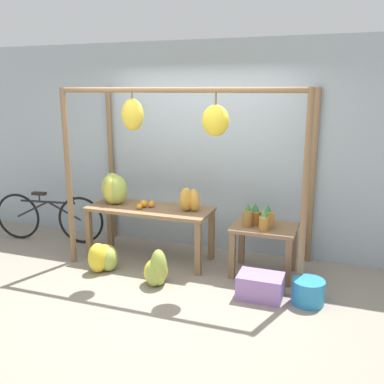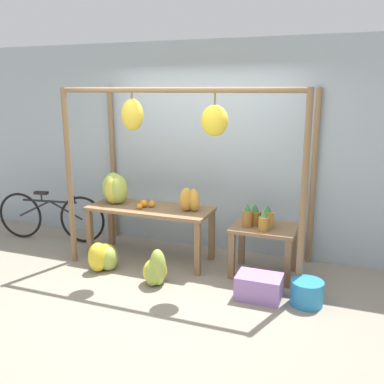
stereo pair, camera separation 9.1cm
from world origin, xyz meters
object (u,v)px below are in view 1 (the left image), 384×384
(banana_pile_ground_left, at_px, (103,258))
(blue_bucket, at_px, (308,292))
(banana_pile_on_table, at_px, (114,189))
(fruit_crate_white, at_px, (260,286))
(parked_bicycle, at_px, (49,217))
(papaya_pile, at_px, (190,200))
(orange_pile, at_px, (146,204))
(banana_pile_ground_right, at_px, (156,271))
(pineapple_cluster, at_px, (260,217))

(banana_pile_ground_left, height_order, blue_bucket, banana_pile_ground_left)
(banana_pile_on_table, xyz_separation_m, fruit_crate_white, (2.09, -0.62, -0.77))
(banana_pile_ground_left, relative_size, fruit_crate_white, 0.97)
(blue_bucket, height_order, parked_bicycle, parked_bicycle)
(papaya_pile, bearing_deg, banana_pile_ground_left, -149.38)
(blue_bucket, distance_m, parked_bicycle, 3.81)
(orange_pile, relative_size, banana_pile_ground_right, 0.61)
(orange_pile, bearing_deg, banana_pile_on_table, 174.34)
(banana_pile_on_table, distance_m, banana_pile_ground_right, 1.37)
(pineapple_cluster, height_order, banana_pile_ground_right, pineapple_cluster)
(parked_bicycle, bearing_deg, banana_pile_ground_right, -21.33)
(banana_pile_ground_left, distance_m, papaya_pile, 1.28)
(pineapple_cluster, height_order, banana_pile_ground_left, pineapple_cluster)
(blue_bucket, bearing_deg, banana_pile_ground_right, -175.48)
(banana_pile_ground_right, xyz_separation_m, papaya_pile, (0.16, 0.70, 0.67))
(fruit_crate_white, relative_size, blue_bucket, 1.42)
(pineapple_cluster, distance_m, blue_bucket, 1.02)
(banana_pile_on_table, bearing_deg, banana_pile_ground_left, -76.01)
(orange_pile, height_order, pineapple_cluster, pineapple_cluster)
(pineapple_cluster, relative_size, parked_bicycle, 0.21)
(fruit_crate_white, bearing_deg, orange_pile, 160.49)
(orange_pile, bearing_deg, fruit_crate_white, -19.51)
(orange_pile, xyz_separation_m, parked_bicycle, (-1.65, 0.15, -0.38))
(parked_bicycle, xyz_separation_m, papaya_pile, (2.24, -0.11, 0.48))
(pineapple_cluster, xyz_separation_m, parked_bicycle, (-3.12, 0.13, -0.36))
(parked_bicycle, distance_m, papaya_pile, 2.29)
(banana_pile_ground_right, relative_size, parked_bicycle, 0.26)
(orange_pile, height_order, parked_bicycle, orange_pile)
(banana_pile_ground_left, distance_m, blue_bucket, 2.44)
(pineapple_cluster, height_order, blue_bucket, pineapple_cluster)
(blue_bucket, bearing_deg, parked_bicycle, 169.69)
(pineapple_cluster, bearing_deg, fruit_crate_white, -76.76)
(blue_bucket, relative_size, papaya_pile, 1.10)
(orange_pile, xyz_separation_m, banana_pile_ground_right, (0.43, -0.66, -0.57))
(orange_pile, xyz_separation_m, papaya_pile, (0.59, 0.04, 0.10))
(banana_pile_on_table, distance_m, pineapple_cluster, 1.96)
(banana_pile_on_table, relative_size, papaya_pile, 1.51)
(parked_bicycle, relative_size, papaya_pile, 5.51)
(orange_pile, xyz_separation_m, fruit_crate_white, (1.61, -0.57, -0.61))
(banana_pile_on_table, relative_size, pineapple_cluster, 1.28)
(pineapple_cluster, xyz_separation_m, banana_pile_ground_right, (-1.03, -0.68, -0.55))
(banana_pile_on_table, height_order, fruit_crate_white, banana_pile_on_table)
(orange_pile, relative_size, parked_bicycle, 0.16)
(banana_pile_ground_right, bearing_deg, blue_bucket, 4.52)
(pineapple_cluster, distance_m, papaya_pile, 0.89)
(orange_pile, xyz_separation_m, banana_pile_ground_left, (-0.35, -0.51, -0.58))
(pineapple_cluster, bearing_deg, papaya_pile, 178.34)
(banana_pile_ground_right, height_order, papaya_pile, papaya_pile)
(fruit_crate_white, distance_m, parked_bicycle, 3.34)
(fruit_crate_white, height_order, blue_bucket, same)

